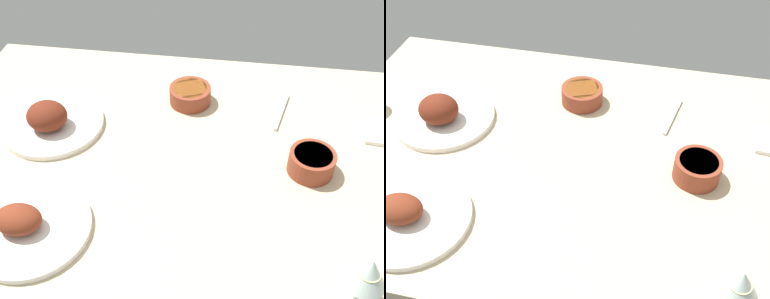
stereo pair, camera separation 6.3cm
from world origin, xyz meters
TOP-DOWN VIEW (x-y plane):
  - dining_table at (0.00, 0.00)cm, footprint 140.00×90.00cm
  - plate_center_main at (-31.67, -28.17)cm, footprint 26.22×26.22cm
  - plate_far_side at (-38.85, 5.10)cm, footprint 27.12×27.12cm
  - bowl_potatoes at (29.29, -1.34)cm, footprint 11.16×11.16cm
  - bowl_soup at (-3.62, 21.79)cm, footprint 11.80×11.80cm
  - wine_glass at (36.13, -35.22)cm, footprint 7.60×7.60cm
  - fork_loose at (22.53, 20.22)cm, footprint 4.36×16.11cm

SIDE VIEW (x-z plane):
  - dining_table at x=0.00cm, z-range 0.00..4.00cm
  - fork_loose at x=22.53cm, z-range 4.00..4.80cm
  - plate_center_main at x=-31.67cm, z-range 2.24..9.36cm
  - plate_far_side at x=-38.85cm, z-range 2.06..11.04cm
  - bowl_soup at x=-3.62cm, z-range 4.24..9.20cm
  - bowl_potatoes at x=29.29cm, z-range 4.25..9.96cm
  - wine_glass at x=36.13cm, z-range 6.93..20.93cm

